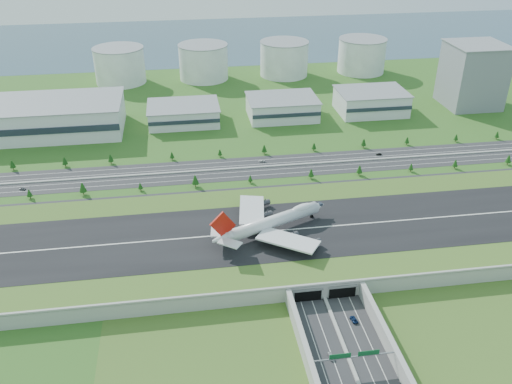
{
  "coord_description": "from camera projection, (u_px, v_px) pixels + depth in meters",
  "views": [
    {
      "loc": [
        -63.04,
        -246.78,
        173.13
      ],
      "look_at": [
        -21.01,
        35.0,
        13.99
      ],
      "focal_mm": 38.0,
      "sensor_mm": 36.0,
      "label": 1
    }
  ],
  "objects": [
    {
      "name": "car_2",
      "position": [
        354.0,
        319.0,
        248.4
      ],
      "size": [
        3.26,
        5.58,
        1.46
      ],
      "primitive_type": "imported",
      "rotation": [
        0.0,
        0.0,
        3.31
      ],
      "color": "#0E2046",
      "rests_on": "ground"
    },
    {
      "name": "airfield_deck",
      "position": [
        302.0,
        235.0,
        303.55
      ],
      "size": [
        520.0,
        100.0,
        9.2
      ],
      "color": "gray",
      "rests_on": "ground"
    },
    {
      "name": "car_5",
      "position": [
        379.0,
        154.0,
        404.0
      ],
      "size": [
        4.13,
        1.66,
        1.34
      ],
      "primitive_type": "imported",
      "rotation": [
        0.0,
        0.0,
        -1.63
      ],
      "color": "black",
      "rests_on": "ground"
    },
    {
      "name": "hangar_mid_b",
      "position": [
        282.0,
        108.0,
        468.77
      ],
      "size": [
        58.0,
        42.0,
        17.0
      ],
      "primitive_type": "cube",
      "color": "silver",
      "rests_on": "ground"
    },
    {
      "name": "car_0",
      "position": [
        331.0,
        357.0,
        228.52
      ],
      "size": [
        2.48,
        4.83,
        1.57
      ],
      "primitive_type": "imported",
      "rotation": [
        0.0,
        0.0,
        0.14
      ],
      "color": "silver",
      "rests_on": "ground"
    },
    {
      "name": "sign_gantry_near",
      "position": [
        354.0,
        357.0,
        220.17
      ],
      "size": [
        38.7,
        0.7,
        9.8
      ],
      "color": "gray",
      "rests_on": "ground"
    },
    {
      "name": "hangar_west",
      "position": [
        47.0,
        117.0,
        437.39
      ],
      "size": [
        120.0,
        60.0,
        25.0
      ],
      "primitive_type": "cube",
      "color": "silver",
      "rests_on": "ground"
    },
    {
      "name": "fuel_tank_b",
      "position": [
        204.0,
        62.0,
        560.27
      ],
      "size": [
        50.0,
        50.0,
        35.0
      ],
      "primitive_type": "cylinder",
      "color": "silver",
      "rests_on": "ground"
    },
    {
      "name": "bay_water",
      "position": [
        222.0,
        39.0,
        720.09
      ],
      "size": [
        1200.0,
        260.0,
        0.06
      ],
      "primitive_type": "cube",
      "color": "#324E5F",
      "rests_on": "ground"
    },
    {
      "name": "underpass_road",
      "position": [
        357.0,
        372.0,
        218.11
      ],
      "size": [
        38.8,
        120.4,
        8.0
      ],
      "color": "#28282B",
      "rests_on": "ground"
    },
    {
      "name": "car_7",
      "position": [
        262.0,
        161.0,
        393.9
      ],
      "size": [
        5.22,
        3.73,
        1.4
      ],
      "primitive_type": "imported",
      "rotation": [
        0.0,
        0.0,
        -1.98
      ],
      "color": "silver",
      "rests_on": "ground"
    },
    {
      "name": "ground",
      "position": [
        302.0,
        241.0,
        305.63
      ],
      "size": [
        1200.0,
        1200.0,
        0.0
      ],
      "primitive_type": "plane",
      "color": "#225119",
      "rests_on": "ground"
    },
    {
      "name": "fuel_tank_d",
      "position": [
        362.0,
        56.0,
        582.16
      ],
      "size": [
        50.0,
        50.0,
        35.0
      ],
      "primitive_type": "cylinder",
      "color": "silver",
      "rests_on": "ground"
    },
    {
      "name": "car_4",
      "position": [
        23.0,
        189.0,
        357.04
      ],
      "size": [
        4.57,
        3.05,
        1.45
      ],
      "primitive_type": "imported",
      "rotation": [
        0.0,
        0.0,
        1.22
      ],
      "color": "#58595D",
      "rests_on": "ground"
    },
    {
      "name": "north_expressway",
      "position": [
        273.0,
        167.0,
        387.63
      ],
      "size": [
        560.0,
        36.0,
        0.12
      ],
      "primitive_type": "cube",
      "color": "#28282B",
      "rests_on": "ground"
    },
    {
      "name": "hangar_mid_a",
      "position": [
        184.0,
        114.0,
        458.31
      ],
      "size": [
        58.0,
        42.0,
        15.0
      ],
      "primitive_type": "cube",
      "color": "silver",
      "rests_on": "ground"
    },
    {
      "name": "tree_row",
      "position": [
        282.0,
        162.0,
        383.45
      ],
      "size": [
        502.94,
        48.4,
        8.48
      ],
      "color": "#3D2819",
      "rests_on": "ground"
    },
    {
      "name": "hangar_mid_c",
      "position": [
        371.0,
        102.0,
        478.58
      ],
      "size": [
        58.0,
        42.0,
        19.0
      ],
      "primitive_type": "cube",
      "color": "silver",
      "rests_on": "ground"
    },
    {
      "name": "boeing_747",
      "position": [
        271.0,
        222.0,
        295.92
      ],
      "size": [
        69.58,
        64.29,
        22.96
      ],
      "rotation": [
        0.0,
        0.0,
        0.41
      ],
      "color": "silver",
      "rests_on": "airfield_deck"
    },
    {
      "name": "fuel_tank_c",
      "position": [
        284.0,
        59.0,
        571.22
      ],
      "size": [
        50.0,
        50.0,
        35.0
      ],
      "primitive_type": "cylinder",
      "color": "silver",
      "rests_on": "ground"
    },
    {
      "name": "office_tower",
      "position": [
        473.0,
        75.0,
        486.36
      ],
      "size": [
        46.0,
        46.0,
        55.0
      ],
      "primitive_type": "cube",
      "color": "gray",
      "rests_on": "ground"
    },
    {
      "name": "fuel_tank_a",
      "position": [
        120.0,
        65.0,
        549.32
      ],
      "size": [
        50.0,
        50.0,
        35.0
      ],
      "primitive_type": "cylinder",
      "color": "silver",
      "rests_on": "ground"
    }
  ]
}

